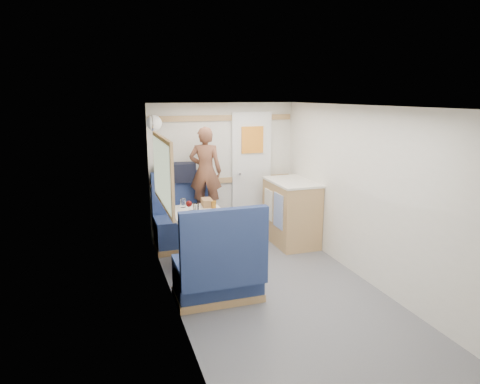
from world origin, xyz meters
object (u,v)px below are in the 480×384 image
object	(u,v)px
person	(205,171)
wine_glass	(189,204)
bench_near	(219,274)
pepper_grinder	(195,207)
duffel_bag	(176,172)
tumbler_mid	(183,203)
orange_fruit	(222,212)
beer_glass	(214,205)
dinette_table	(200,225)
cheese_block	(215,215)
tumbler_right	(196,208)
tumbler_left	(192,215)
bread_loaf	(207,203)
bench_far	(186,226)
dome_light	(154,123)
galley_counter	(291,212)
salt_grinder	(198,207)
tray	(212,215)

from	to	relation	value
person	wine_glass	size ratio (longest dim) A/B	7.38
bench_near	pepper_grinder	size ratio (longest dim) A/B	10.63
duffel_bag	tumbler_mid	bearing A→B (deg)	-84.48
orange_fruit	beer_glass	xyz separation A→B (m)	(0.01, 0.40, -0.01)
person	tumbler_mid	bearing A→B (deg)	73.24
dinette_table	cheese_block	bearing A→B (deg)	-63.21
bench_near	duffel_bag	distance (m)	2.12
cheese_block	tumbler_right	bearing A→B (deg)	117.41
tumbler_left	bread_loaf	xyz separation A→B (m)	(0.31, 0.53, -0.00)
bench_far	dome_light	size ratio (longest dim) A/B	5.25
bench_near	tumbler_mid	bearing A→B (deg)	96.42
person	duffel_bag	world-z (taller)	person
cheese_block	duffel_bag	bearing A→B (deg)	98.34
dinette_table	bench_near	bearing A→B (deg)	-90.00
galley_counter	duffel_bag	xyz separation A→B (m)	(-1.54, 0.57, 0.57)
galley_counter	orange_fruit	bearing A→B (deg)	-148.39
duffel_bag	tumbler_left	xyz separation A→B (m)	(-0.07, -1.35, -0.26)
person	pepper_grinder	world-z (taller)	person
wine_glass	duffel_bag	bearing A→B (deg)	87.22
bench_far	bread_loaf	world-z (taller)	bench_far
duffel_bag	tumbler_left	distance (m)	1.37
bench_near	beer_glass	world-z (taller)	bench_near
cheese_block	tumbler_left	size ratio (longest dim) A/B	0.98
bench_far	orange_fruit	distance (m)	1.20
dome_light	person	bearing A→B (deg)	1.58
person	dinette_table	bearing A→B (deg)	93.38
bench_far	salt_grinder	distance (m)	0.88
tumbler_mid	duffel_bag	bearing A→B (deg)	85.48
duffel_bag	cheese_block	size ratio (longest dim) A/B	5.42
person	tray	world-z (taller)	person
bench_near	pepper_grinder	bearing A→B (deg)	91.97
dome_light	cheese_block	bearing A→B (deg)	-64.85
tumbler_left	pepper_grinder	world-z (taller)	tumbler_left
tray	orange_fruit	world-z (taller)	orange_fruit
wine_glass	pepper_grinder	size ratio (longest dim) A/B	1.70
orange_fruit	tumbler_mid	xyz separation A→B (m)	(-0.35, 0.56, 0.00)
tray	orange_fruit	size ratio (longest dim) A/B	4.36
bench_far	tumbler_right	bearing A→B (deg)	-91.88
dome_light	cheese_block	size ratio (longest dim) A/B	1.98
wine_glass	tumbler_left	bearing A→B (deg)	-94.05
orange_fruit	tumbler_mid	distance (m)	0.66
salt_grinder	bench_far	bearing A→B (deg)	90.88
tumbler_left	duffel_bag	bearing A→B (deg)	87.02
tumbler_right	pepper_grinder	xyz separation A→B (m)	(-0.01, 0.07, -0.01)
duffel_bag	salt_grinder	world-z (taller)	duffel_bag
tray	cheese_block	bearing A→B (deg)	-84.52
tray	tumbler_mid	size ratio (longest dim) A/B	2.73
person	beer_glass	distance (m)	0.76
duffel_bag	bench_near	bearing A→B (deg)	-77.85
dome_light	bread_loaf	distance (m)	1.26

